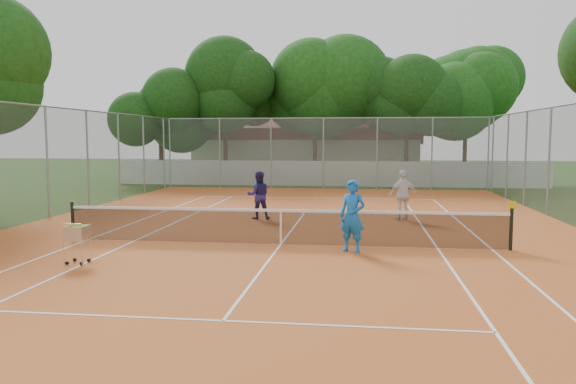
# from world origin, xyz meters

# --- Properties ---
(ground) EXTENTS (120.00, 120.00, 0.00)m
(ground) POSITION_xyz_m (0.00, 0.00, 0.00)
(ground) COLOR #183A0F
(ground) RESTS_ON ground
(court_pad) EXTENTS (18.00, 34.00, 0.02)m
(court_pad) POSITION_xyz_m (0.00, 0.00, 0.01)
(court_pad) COLOR #B95B24
(court_pad) RESTS_ON ground
(court_lines) EXTENTS (10.98, 23.78, 0.01)m
(court_lines) POSITION_xyz_m (0.00, 0.00, 0.02)
(court_lines) COLOR white
(court_lines) RESTS_ON court_pad
(tennis_net) EXTENTS (11.88, 0.10, 0.98)m
(tennis_net) POSITION_xyz_m (0.00, 0.00, 0.51)
(tennis_net) COLOR black
(tennis_net) RESTS_ON court_pad
(perimeter_fence) EXTENTS (18.00, 34.00, 4.00)m
(perimeter_fence) POSITION_xyz_m (0.00, 0.00, 2.00)
(perimeter_fence) COLOR slate
(perimeter_fence) RESTS_ON ground
(boundary_wall) EXTENTS (26.00, 0.30, 1.50)m
(boundary_wall) POSITION_xyz_m (0.00, 19.00, 0.75)
(boundary_wall) COLOR white
(boundary_wall) RESTS_ON ground
(clubhouse) EXTENTS (16.40, 9.00, 4.40)m
(clubhouse) POSITION_xyz_m (-2.00, 29.00, 2.20)
(clubhouse) COLOR beige
(clubhouse) RESTS_ON ground
(tropical_trees) EXTENTS (29.00, 19.00, 10.00)m
(tropical_trees) POSITION_xyz_m (0.00, 22.00, 5.00)
(tropical_trees) COLOR black
(tropical_trees) RESTS_ON ground
(player_near) EXTENTS (0.78, 0.66, 1.83)m
(player_near) POSITION_xyz_m (1.92, -0.73, 0.93)
(player_near) COLOR blue
(player_near) RESTS_ON court_pad
(player_far_left) EXTENTS (0.96, 0.83, 1.69)m
(player_far_left) POSITION_xyz_m (-1.47, 4.67, 0.86)
(player_far_left) COLOR navy
(player_far_left) RESTS_ON court_pad
(player_far_right) EXTENTS (1.12, 0.75, 1.76)m
(player_far_right) POSITION_xyz_m (3.59, 5.04, 0.90)
(player_far_right) COLOR silver
(player_far_right) RESTS_ON court_pad
(ball_hopper) EXTENTS (0.54, 0.54, 0.96)m
(ball_hopper) POSITION_xyz_m (-4.26, -2.90, 0.50)
(ball_hopper) COLOR silver
(ball_hopper) RESTS_ON court_pad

